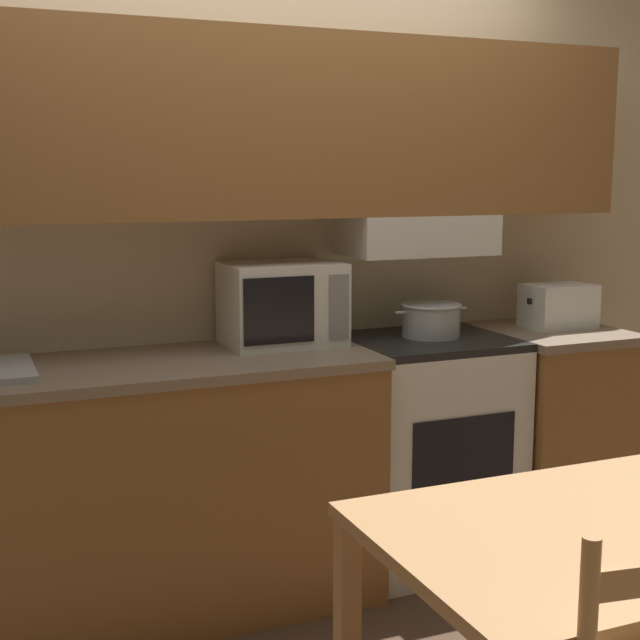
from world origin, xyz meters
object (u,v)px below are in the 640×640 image
at_px(microwave, 282,304).
at_px(dining_table, 589,568).
at_px(stove_range, 427,449).
at_px(cooking_pot, 431,319).
at_px(toaster, 558,305).

height_order(microwave, dining_table, microwave).
bearing_deg(stove_range, dining_table, -104.34).
height_order(cooking_pot, dining_table, cooking_pot).
bearing_deg(cooking_pot, dining_table, -104.88).
bearing_deg(dining_table, toaster, 55.42).
relative_size(toaster, dining_table, 0.29).
bearing_deg(cooking_pot, stove_range, -132.16).
bearing_deg(dining_table, stove_range, 75.66).
xyz_separation_m(stove_range, dining_table, (-0.37, -1.44, 0.17)).
xyz_separation_m(microwave, toaster, (1.21, -0.10, -0.06)).
xyz_separation_m(stove_range, cooking_pot, (0.02, 0.02, 0.53)).
height_order(cooking_pot, microwave, microwave).
distance_m(stove_range, dining_table, 1.49).
bearing_deg(toaster, cooking_pot, 178.31).
xyz_separation_m(stove_range, toaster, (0.63, 0.00, 0.55)).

